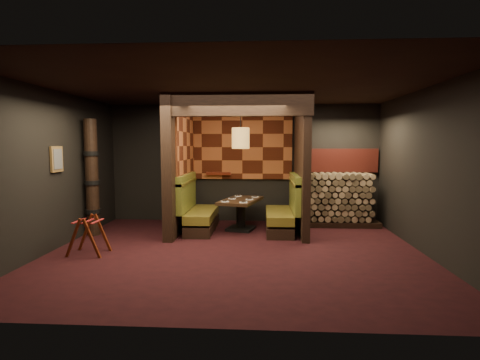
% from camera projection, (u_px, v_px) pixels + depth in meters
% --- Properties ---
extents(floor, '(6.50, 5.50, 0.02)m').
position_uv_depth(floor, '(236.00, 253.00, 6.55)').
color(floor, black).
rests_on(floor, ground).
extents(ceiling, '(6.50, 5.50, 0.02)m').
position_uv_depth(ceiling, '(235.00, 86.00, 6.28)').
color(ceiling, black).
rests_on(ceiling, ground).
extents(wall_back, '(6.50, 0.02, 2.85)m').
position_uv_depth(wall_back, '(243.00, 163.00, 9.16)').
color(wall_back, black).
rests_on(wall_back, ground).
extents(wall_front, '(6.50, 0.02, 2.85)m').
position_uv_depth(wall_front, '(216.00, 191.00, 3.67)').
color(wall_front, black).
rests_on(wall_front, ground).
extents(wall_left, '(0.02, 5.50, 2.85)m').
position_uv_depth(wall_left, '(52.00, 170.00, 6.61)').
color(wall_left, black).
rests_on(wall_left, ground).
extents(wall_right, '(0.02, 5.50, 2.85)m').
position_uv_depth(wall_right, '(431.00, 172.00, 6.22)').
color(wall_right, black).
rests_on(wall_right, ground).
extents(partition_left, '(0.20, 2.20, 2.85)m').
position_uv_depth(partition_left, '(179.00, 166.00, 8.13)').
color(partition_left, black).
rests_on(partition_left, floor).
extents(partition_right, '(0.15, 2.10, 2.85)m').
position_uv_depth(partition_right, '(301.00, 166.00, 8.03)').
color(partition_right, black).
rests_on(partition_right, floor).
extents(header_beam, '(2.85, 0.18, 0.44)m').
position_uv_depth(header_beam, '(237.00, 104.00, 7.00)').
color(header_beam, black).
rests_on(header_beam, partition_left).
extents(tapa_back_panel, '(2.40, 0.06, 1.55)m').
position_uv_depth(tapa_back_panel, '(242.00, 147.00, 9.07)').
color(tapa_back_panel, '#9F5028').
rests_on(tapa_back_panel, wall_back).
extents(tapa_side_panel, '(0.04, 1.85, 1.45)m').
position_uv_depth(tapa_side_panel, '(186.00, 146.00, 8.26)').
color(tapa_side_panel, '#9F5028').
rests_on(tapa_side_panel, partition_left).
extents(lacquer_shelf, '(0.60, 0.12, 0.07)m').
position_uv_depth(lacquer_shelf, '(219.00, 173.00, 9.11)').
color(lacquer_shelf, '#5D1C0F').
rests_on(lacquer_shelf, wall_back).
extents(booth_bench_left, '(0.68, 1.60, 1.14)m').
position_uv_depth(booth_bench_left, '(197.00, 212.00, 8.21)').
color(booth_bench_left, black).
rests_on(booth_bench_left, floor).
extents(booth_bench_right, '(0.68, 1.60, 1.14)m').
position_uv_depth(booth_bench_right, '(284.00, 213.00, 8.10)').
color(booth_bench_right, black).
rests_on(booth_bench_right, floor).
extents(dining_table, '(1.01, 1.43, 0.68)m').
position_uv_depth(dining_table, '(241.00, 210.00, 8.24)').
color(dining_table, black).
rests_on(dining_table, floor).
extents(place_settings, '(0.80, 1.14, 0.03)m').
position_uv_depth(place_settings, '(241.00, 199.00, 8.21)').
color(place_settings, white).
rests_on(place_settings, dining_table).
extents(pendant_lamp, '(0.38, 0.38, 1.06)m').
position_uv_depth(pendant_lamp, '(241.00, 138.00, 8.04)').
color(pendant_lamp, olive).
rests_on(pendant_lamp, ceiling).
extents(framed_picture, '(0.05, 0.36, 0.46)m').
position_uv_depth(framed_picture, '(57.00, 159.00, 6.68)').
color(framed_picture, olive).
rests_on(framed_picture, wall_left).
extents(luggage_rack, '(0.66, 0.47, 0.71)m').
position_uv_depth(luggage_rack, '(89.00, 234.00, 6.41)').
color(luggage_rack, '#4C190A').
rests_on(luggage_rack, floor).
extents(totem_column, '(0.31, 0.31, 2.40)m').
position_uv_depth(totem_column, '(92.00, 178.00, 7.71)').
color(totem_column, black).
rests_on(totem_column, floor).
extents(firewood_stack, '(1.73, 0.70, 1.22)m').
position_uv_depth(firewood_stack, '(341.00, 199.00, 8.69)').
color(firewood_stack, black).
rests_on(firewood_stack, floor).
extents(mosaic_header, '(1.83, 0.10, 0.56)m').
position_uv_depth(mosaic_header, '(339.00, 160.00, 8.94)').
color(mosaic_header, maroon).
rests_on(mosaic_header, wall_back).
extents(bay_front_post, '(0.08, 0.08, 2.85)m').
position_uv_depth(bay_front_post, '(304.00, 165.00, 8.28)').
color(bay_front_post, black).
rests_on(bay_front_post, floor).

